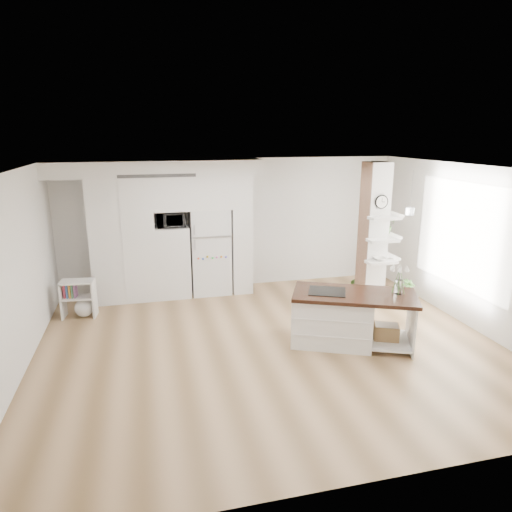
{
  "coord_description": "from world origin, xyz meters",
  "views": [
    {
      "loc": [
        -1.75,
        -6.24,
        3.19
      ],
      "look_at": [
        0.0,
        0.9,
        1.2
      ],
      "focal_mm": 32.0,
      "sensor_mm": 36.0,
      "label": 1
    }
  ],
  "objects_px": {
    "refrigerator": "(210,251)",
    "kitchen_island": "(340,316)",
    "floor_plant_a": "(351,289)",
    "bookshelf": "(80,301)"
  },
  "relations": [
    {
      "from": "refrigerator",
      "to": "floor_plant_a",
      "type": "relative_size",
      "value": 3.86
    },
    {
      "from": "refrigerator",
      "to": "bookshelf",
      "type": "bearing_deg",
      "value": -162.68
    },
    {
      "from": "refrigerator",
      "to": "bookshelf",
      "type": "height_order",
      "value": "refrigerator"
    },
    {
      "from": "floor_plant_a",
      "to": "bookshelf",
      "type": "bearing_deg",
      "value": 176.05
    },
    {
      "from": "kitchen_island",
      "to": "bookshelf",
      "type": "xyz_separation_m",
      "value": [
        -4.06,
        2.07,
        -0.14
      ]
    },
    {
      "from": "refrigerator",
      "to": "kitchen_island",
      "type": "xyz_separation_m",
      "value": [
        1.61,
        -2.83,
        -0.44
      ]
    },
    {
      "from": "bookshelf",
      "to": "refrigerator",
      "type": "bearing_deg",
      "value": 23.73
    },
    {
      "from": "floor_plant_a",
      "to": "kitchen_island",
      "type": "bearing_deg",
      "value": -120.3
    },
    {
      "from": "kitchen_island",
      "to": "floor_plant_a",
      "type": "relative_size",
      "value": 4.5
    },
    {
      "from": "bookshelf",
      "to": "floor_plant_a",
      "type": "xyz_separation_m",
      "value": [
        5.07,
        -0.35,
        -0.07
      ]
    }
  ]
}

